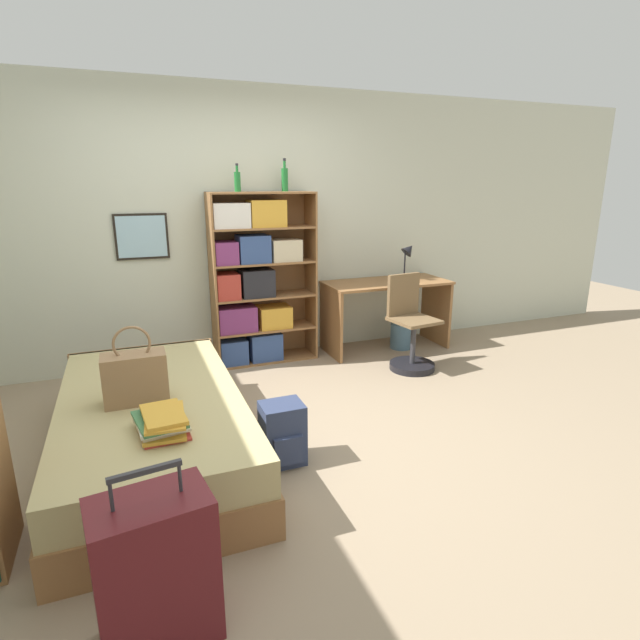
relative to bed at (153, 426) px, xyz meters
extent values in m
plane|color=gray|center=(0.72, -0.02, -0.22)|extent=(14.00, 14.00, 0.00)
cube|color=beige|center=(0.72, 1.75, 1.08)|extent=(10.00, 0.06, 2.60)
cube|color=black|center=(0.10, 1.70, 1.03)|extent=(0.46, 0.02, 0.41)
cube|color=#99C1D6|center=(0.10, 1.69, 1.03)|extent=(0.42, 0.01, 0.37)
cube|color=olive|center=(0.00, -0.02, -0.10)|extent=(1.10, 2.09, 0.23)
cube|color=tan|center=(0.00, -0.02, 0.12)|extent=(1.07, 2.06, 0.21)
cube|color=olive|center=(0.00, 1.00, 0.00)|extent=(1.10, 0.04, 0.44)
cube|color=#93704C|center=(-0.07, -0.09, 0.37)|extent=(0.37, 0.19, 0.30)
torus|color=#93704C|center=(-0.07, -0.09, 0.59)|extent=(0.22, 0.02, 0.22)
cube|color=#B2382D|center=(0.05, -0.56, 0.23)|extent=(0.25, 0.30, 0.01)
cube|color=gold|center=(0.04, -0.55, 0.25)|extent=(0.23, 0.33, 0.02)
cube|color=beige|center=(0.03, -0.54, 0.26)|extent=(0.28, 0.30, 0.02)
cube|color=silver|center=(0.03, -0.55, 0.28)|extent=(0.25, 0.28, 0.02)
cube|color=#427A4C|center=(0.02, -0.55, 0.30)|extent=(0.28, 0.36, 0.02)
cube|color=gold|center=(0.05, -0.56, 0.31)|extent=(0.22, 0.37, 0.01)
cube|color=gold|center=(0.05, -0.56, 0.33)|extent=(0.23, 0.33, 0.02)
cube|color=#5B191E|center=(-0.07, -1.40, 0.09)|extent=(0.47, 0.33, 0.62)
cylinder|color=#2D2D33|center=(-0.19, -1.42, 0.46)|extent=(0.01, 0.01, 0.12)
cylinder|color=#2D2D33|center=(0.05, -1.39, 0.46)|extent=(0.01, 0.01, 0.12)
cube|color=#2D2D33|center=(-0.07, -1.40, 0.52)|extent=(0.26, 0.06, 0.02)
cube|color=olive|center=(0.68, 1.53, 0.60)|extent=(0.02, 0.34, 1.64)
cube|color=olive|center=(1.65, 1.53, 0.60)|extent=(0.02, 0.34, 1.64)
cube|color=olive|center=(1.16, 1.69, 0.60)|extent=(0.99, 0.01, 1.64)
cube|color=olive|center=(1.16, 1.53, -0.21)|extent=(0.95, 0.34, 0.02)
cube|color=olive|center=(1.16, 1.53, 0.11)|extent=(0.95, 0.34, 0.02)
cube|color=olive|center=(1.16, 1.53, 0.44)|extent=(0.95, 0.34, 0.02)
cube|color=olive|center=(1.16, 1.53, 0.76)|extent=(0.95, 0.34, 0.02)
cube|color=olive|center=(1.16, 1.53, 1.09)|extent=(0.95, 0.34, 0.02)
cube|color=olive|center=(1.16, 1.53, 1.41)|extent=(0.95, 0.34, 0.02)
cube|color=#334C84|center=(0.83, 1.51, -0.08)|extent=(0.26, 0.25, 0.24)
cube|color=#334C84|center=(1.15, 1.51, -0.07)|extent=(0.31, 0.25, 0.27)
cube|color=#7A336B|center=(0.88, 1.51, 0.24)|extent=(0.36, 0.25, 0.24)
cube|color=gold|center=(1.25, 1.51, 0.22)|extent=(0.31, 0.25, 0.21)
cube|color=#B2382D|center=(0.80, 1.51, 0.57)|extent=(0.21, 0.25, 0.24)
cube|color=#232328|center=(1.09, 1.51, 0.58)|extent=(0.31, 0.25, 0.26)
cube|color=#7A336B|center=(0.80, 1.51, 0.88)|extent=(0.21, 0.25, 0.21)
cube|color=#334C84|center=(1.07, 1.51, 0.90)|extent=(0.29, 0.25, 0.26)
cube|color=beige|center=(1.37, 1.51, 0.88)|extent=(0.29, 0.25, 0.20)
cube|color=silver|center=(0.86, 1.51, 1.21)|extent=(0.33, 0.25, 0.22)
cube|color=gold|center=(1.20, 1.51, 1.22)|extent=(0.33, 0.25, 0.25)
cylinder|color=#1E6B2D|center=(0.95, 1.53, 1.51)|extent=(0.06, 0.06, 0.17)
cylinder|color=#1E6B2D|center=(0.95, 1.53, 1.62)|extent=(0.02, 0.02, 0.05)
cylinder|color=#232328|center=(0.95, 1.53, 1.66)|extent=(0.03, 0.03, 0.02)
cylinder|color=#1E6B2D|center=(1.41, 1.57, 1.52)|extent=(0.06, 0.06, 0.21)
cylinder|color=#1E6B2D|center=(1.41, 1.57, 1.66)|extent=(0.03, 0.03, 0.07)
cylinder|color=#232328|center=(1.41, 1.57, 1.71)|extent=(0.03, 0.03, 0.02)
cube|color=olive|center=(2.45, 1.40, 0.50)|extent=(1.29, 0.58, 0.02)
cube|color=olive|center=(1.82, 1.40, 0.13)|extent=(0.03, 0.54, 0.70)
cube|color=olive|center=(3.07, 1.40, 0.13)|extent=(0.03, 0.54, 0.70)
cylinder|color=black|center=(2.64, 1.38, 0.52)|extent=(0.15, 0.15, 0.02)
cylinder|color=black|center=(2.64, 1.38, 0.67)|extent=(0.02, 0.02, 0.29)
cone|color=black|center=(2.68, 1.38, 0.84)|extent=(0.16, 0.13, 0.16)
cylinder|color=black|center=(2.39, 0.75, -0.19)|extent=(0.43, 0.43, 0.06)
cylinder|color=#333338|center=(2.39, 0.75, 0.02)|extent=(0.05, 0.05, 0.47)
cube|color=brown|center=(2.39, 0.75, 0.26)|extent=(0.44, 0.44, 0.03)
cube|color=brown|center=(2.36, 0.93, 0.48)|extent=(0.35, 0.09, 0.40)
cube|color=#2D3856|center=(0.75, -0.36, -0.02)|extent=(0.26, 0.22, 0.40)
cube|color=#2D3856|center=(0.75, -0.48, -0.08)|extent=(0.18, 0.03, 0.18)
cylinder|color=slate|center=(2.61, 1.35, -0.08)|extent=(0.23, 0.23, 0.27)
camera|label=1|loc=(-0.06, -3.08, 1.51)|focal=28.00mm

